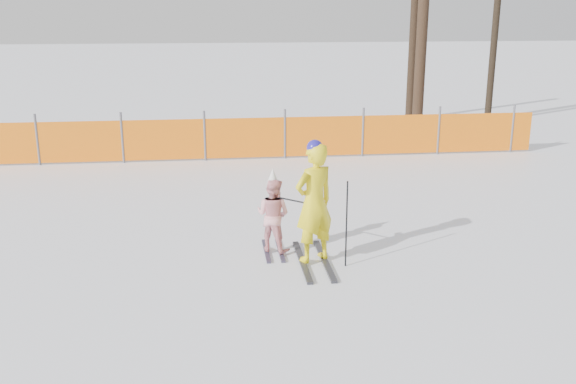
{
  "coord_description": "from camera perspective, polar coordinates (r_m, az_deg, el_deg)",
  "views": [
    {
      "loc": [
        -1.11,
        -8.78,
        3.72
      ],
      "look_at": [
        0.0,
        0.5,
        1.0
      ],
      "focal_mm": 40.0,
      "sensor_mm": 36.0,
      "label": 1
    }
  ],
  "objects": [
    {
      "name": "adult",
      "position": [
        9.42,
        2.34,
        -0.97
      ],
      "size": [
        0.78,
        1.61,
        1.88
      ],
      "color": "black",
      "rests_on": "ground"
    },
    {
      "name": "tree_trunks",
      "position": [
        21.09,
        12.9,
        12.81
      ],
      "size": [
        3.04,
        2.22,
        5.57
      ],
      "color": "#322216",
      "rests_on": "ground"
    },
    {
      "name": "ski_poles",
      "position": [
        9.46,
        3.87,
        -2.28
      ],
      "size": [
        0.94,
        0.64,
        1.31
      ],
      "color": "black",
      "rests_on": "ground"
    },
    {
      "name": "safety_fence",
      "position": [
        16.07,
        -6.58,
        4.76
      ],
      "size": [
        16.53,
        0.06,
        1.25
      ],
      "color": "#595960",
      "rests_on": "ground"
    },
    {
      "name": "child",
      "position": [
        9.93,
        -1.34,
        -1.99
      ],
      "size": [
        0.71,
        0.97,
        1.35
      ],
      "color": "black",
      "rests_on": "ground"
    },
    {
      "name": "ground",
      "position": [
        9.6,
        0.36,
        -6.57
      ],
      "size": [
        120.0,
        120.0,
        0.0
      ],
      "primitive_type": "plane",
      "color": "white",
      "rests_on": "ground"
    }
  ]
}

